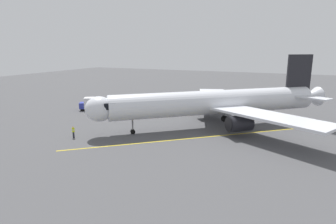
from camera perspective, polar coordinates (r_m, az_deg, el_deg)
ground_plane at (r=46.71m, az=9.92°, el=-3.06°), size 220.00×220.00×0.00m
apron_lead_in_line at (r=41.40m, az=7.25°, el=-5.03°), size 30.46×26.29×0.01m
airplane at (r=46.15m, az=9.91°, el=1.86°), size 33.64×32.35×11.50m
ground_crew_marshaller at (r=42.72m, az=-18.46°, el=-3.80°), size 0.46×0.37×1.71m
box_truck_near_nose at (r=60.60m, az=-15.09°, el=1.67°), size 4.95×4.03×2.62m
belt_loader_portside at (r=64.44m, az=1.48°, el=2.14°), size 4.50×3.47×2.32m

